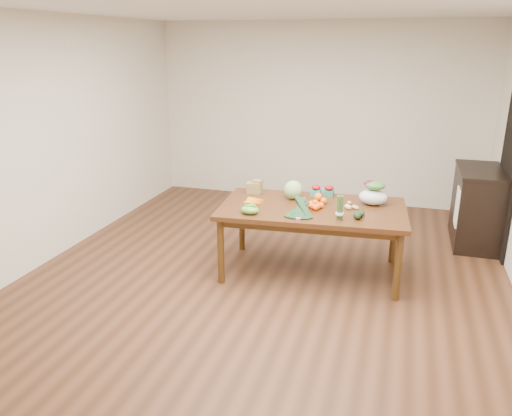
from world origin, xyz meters
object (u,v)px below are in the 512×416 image
(dining_table, at_px, (311,240))
(cabbage, at_px, (293,190))
(kale_bunch, at_px, (300,209))
(cabinet, at_px, (476,206))
(asparagus_bundle, at_px, (340,208))
(mandarin_cluster, at_px, (315,204))
(paper_bag, at_px, (254,187))
(salad_bag, at_px, (373,194))

(dining_table, bearing_deg, cabbage, 136.72)
(cabbage, xyz_separation_m, kale_bunch, (0.19, -0.55, -0.02))
(dining_table, distance_m, cabinet, 2.28)
(kale_bunch, relative_size, asparagus_bundle, 1.60)
(mandarin_cluster, distance_m, asparagus_bundle, 0.40)
(paper_bag, xyz_separation_m, salad_bag, (1.33, -0.05, 0.04))
(mandarin_cluster, bearing_deg, cabbage, 137.88)
(cabinet, xyz_separation_m, asparagus_bundle, (-1.46, -1.75, 0.40))
(mandarin_cluster, height_order, kale_bunch, kale_bunch)
(cabinet, relative_size, mandarin_cluster, 5.67)
(cabbage, bearing_deg, dining_table, -38.84)
(kale_bunch, bearing_deg, mandarin_cluster, 65.67)
(dining_table, xyz_separation_m, cabinet, (1.78, 1.42, 0.10))
(cabinet, distance_m, asparagus_bundle, 2.32)
(salad_bag, bearing_deg, kale_bunch, -138.23)
(cabbage, distance_m, asparagus_bundle, 0.79)
(paper_bag, relative_size, salad_bag, 0.70)
(cabinet, height_order, cabbage, cabbage)
(cabinet, bearing_deg, salad_bag, -135.27)
(mandarin_cluster, xyz_separation_m, salad_bag, (0.56, 0.31, 0.06))
(asparagus_bundle, bearing_deg, mandarin_cluster, 132.00)
(cabinet, xyz_separation_m, salad_bag, (-1.18, -1.17, 0.40))
(cabbage, relative_size, asparagus_bundle, 0.83)
(paper_bag, bearing_deg, kale_bunch, -44.08)
(kale_bunch, xyz_separation_m, salad_bag, (0.67, 0.59, 0.04))
(dining_table, xyz_separation_m, cabbage, (-0.26, 0.21, 0.48))
(paper_bag, height_order, mandarin_cluster, paper_bag)
(kale_bunch, distance_m, salad_bag, 0.89)
(salad_bag, bearing_deg, cabinet, 44.73)
(kale_bunch, height_order, asparagus_bundle, asparagus_bundle)
(paper_bag, bearing_deg, cabinet, 24.01)
(cabinet, height_order, salad_bag, salad_bag)
(mandarin_cluster, height_order, salad_bag, salad_bag)
(cabinet, height_order, asparagus_bundle, asparagus_bundle)
(paper_bag, height_order, asparagus_bundle, asparagus_bundle)
(dining_table, height_order, cabbage, cabbage)
(dining_table, bearing_deg, kale_bunch, -105.57)
(paper_bag, xyz_separation_m, asparagus_bundle, (1.06, -0.63, 0.05))
(cabbage, distance_m, mandarin_cluster, 0.40)
(paper_bag, xyz_separation_m, cabbage, (0.48, -0.10, 0.03))
(dining_table, relative_size, salad_bag, 6.44)
(dining_table, distance_m, mandarin_cluster, 0.43)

